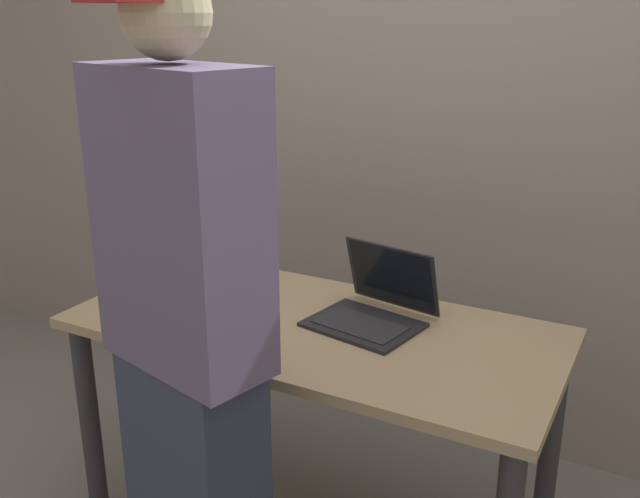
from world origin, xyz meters
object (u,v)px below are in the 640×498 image
Objects in this scene: beer_bottle_amber at (202,240)px; beer_bottle_brown at (238,242)px; laptop at (374,306)px; person_figure at (188,354)px.

beer_bottle_amber is 0.14m from beer_bottle_brown.
laptop is 1.36× the size of beer_bottle_brown.
beer_bottle_amber is 0.99m from person_figure.
beer_bottle_brown is at bearing 117.73° from person_figure.
laptop is 0.67m from beer_bottle_brown.
beer_bottle_amber is at bearing 125.52° from person_figure.
beer_bottle_amber is at bearing -145.60° from beer_bottle_brown.
beer_bottle_brown is (-0.64, 0.19, 0.06)m from laptop.
beer_bottle_brown is (0.11, 0.08, -0.01)m from beer_bottle_amber.
laptop is 1.18× the size of beer_bottle_amber.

